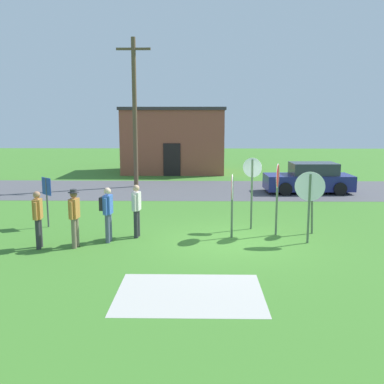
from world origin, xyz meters
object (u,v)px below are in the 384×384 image
(parked_car_on_street, at_px, (309,179))
(person_in_teal, at_px, (107,211))
(stop_sign_nearest, at_px, (312,195))
(stop_sign_rear_right, at_px, (252,182))
(stop_sign_low_front, at_px, (310,194))
(person_in_dark_shirt, at_px, (74,215))
(person_holding_notes, at_px, (137,208))
(stop_sign_rear_left, at_px, (277,186))
(info_panel_leftmost, at_px, (47,193))
(utility_pole, at_px, (135,110))
(stop_sign_tallest, at_px, (232,195))
(person_in_blue, at_px, (38,216))

(parked_car_on_street, bearing_deg, person_in_teal, -132.42)
(stop_sign_nearest, bearing_deg, stop_sign_rear_right, 163.23)
(stop_sign_nearest, bearing_deg, parked_car_on_street, 76.93)
(stop_sign_nearest, relative_size, stop_sign_low_front, 0.88)
(person_in_dark_shirt, bearing_deg, person_holding_notes, 34.84)
(stop_sign_low_front, distance_m, stop_sign_rear_left, 1.22)
(stop_sign_nearest, relative_size, info_panel_leftmost, 1.12)
(person_in_teal, bearing_deg, info_panel_leftmost, 143.60)
(stop_sign_rear_left, bearing_deg, utility_pole, 121.02)
(stop_sign_low_front, height_order, info_panel_leftmost, stop_sign_low_front)
(parked_car_on_street, bearing_deg, info_panel_leftmost, -145.94)
(stop_sign_tallest, xyz_separation_m, stop_sign_nearest, (2.65, 0.54, -0.09))
(stop_sign_rear_left, height_order, person_holding_notes, stop_sign_rear_left)
(stop_sign_nearest, bearing_deg, person_in_dark_shirt, -166.94)
(stop_sign_rear_left, height_order, info_panel_leftmost, stop_sign_rear_left)
(person_in_teal, bearing_deg, person_in_dark_shirt, -145.19)
(stop_sign_rear_left, bearing_deg, info_panel_leftmost, 173.24)
(utility_pole, bearing_deg, parked_car_on_street, -10.72)
(person_in_teal, distance_m, person_in_dark_shirt, 1.03)
(stop_sign_rear_left, xyz_separation_m, person_in_dark_shirt, (-6.14, -1.48, -0.62))
(stop_sign_tallest, relative_size, person_in_blue, 1.20)
(utility_pole, distance_m, info_panel_leftmost, 9.64)
(person_in_blue, bearing_deg, person_holding_notes, 25.02)
(stop_sign_nearest, bearing_deg, stop_sign_rear_left, -169.74)
(person_holding_notes, bearing_deg, stop_sign_nearest, 5.52)
(stop_sign_nearest, xyz_separation_m, person_in_blue, (-8.36, -1.80, -0.35))
(stop_sign_rear_right, bearing_deg, utility_pole, 119.87)
(stop_sign_tallest, distance_m, stop_sign_rear_right, 1.36)
(stop_sign_rear_right, height_order, stop_sign_rear_left, stop_sign_rear_right)
(info_panel_leftmost, bearing_deg, stop_sign_nearest, -4.51)
(stop_sign_nearest, xyz_separation_m, person_in_dark_shirt, (-7.32, -1.70, -0.31))
(person_in_dark_shirt, bearing_deg, stop_sign_low_front, 4.69)
(person_holding_notes, height_order, person_in_dark_shirt, person_in_dark_shirt)
(person_in_teal, bearing_deg, stop_sign_nearest, 9.75)
(parked_car_on_street, xyz_separation_m, stop_sign_low_front, (-2.23, -9.14, 0.82))
(stop_sign_rear_right, relative_size, stop_sign_nearest, 1.26)
(utility_pole, xyz_separation_m, stop_sign_rear_right, (5.25, -9.14, -2.48))
(utility_pole, height_order, stop_sign_nearest, utility_pole)
(utility_pole, xyz_separation_m, person_in_teal, (0.67, -10.83, -3.13))
(utility_pole, distance_m, stop_sign_rear_left, 11.86)
(parked_car_on_street, xyz_separation_m, stop_sign_tallest, (-4.51, -8.55, 0.70))
(person_in_blue, height_order, person_in_dark_shirt, person_in_dark_shirt)
(stop_sign_rear_left, xyz_separation_m, info_panel_leftmost, (-7.76, 0.92, -0.41))
(person_in_dark_shirt, bearing_deg, person_in_blue, -174.24)
(person_holding_notes, xyz_separation_m, info_panel_leftmost, (-3.28, 1.25, 0.25))
(utility_pole, distance_m, parked_car_on_street, 9.79)
(utility_pole, relative_size, person_holding_notes, 4.66)
(stop_sign_low_front, bearing_deg, person_in_teal, 179.85)
(person_in_teal, relative_size, person_holding_notes, 1.00)
(stop_sign_tallest, bearing_deg, stop_sign_rear_right, 56.16)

